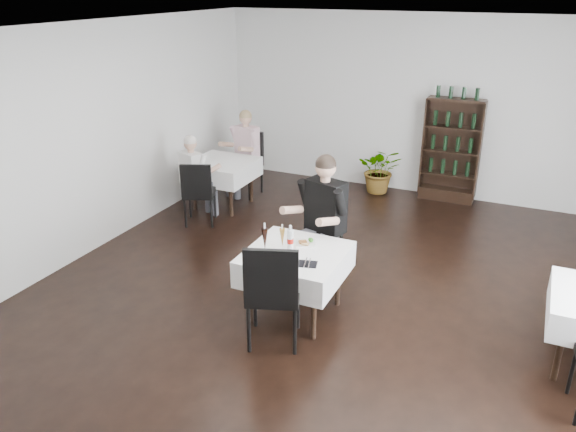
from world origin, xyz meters
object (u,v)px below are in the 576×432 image
object	(u,v)px
wine_shelf	(451,151)
main_table	(296,264)
potted_tree	(380,170)
diner_main	(320,213)

from	to	relation	value
wine_shelf	main_table	bearing A→B (deg)	-101.78
wine_shelf	potted_tree	distance (m)	1.23
main_table	potted_tree	distance (m)	4.21
wine_shelf	potted_tree	world-z (taller)	wine_shelf
wine_shelf	main_table	xyz separation A→B (m)	(-0.90, -4.31, -0.23)
diner_main	main_table	bearing A→B (deg)	-90.75
diner_main	wine_shelf	bearing A→B (deg)	76.20
wine_shelf	main_table	world-z (taller)	wine_shelf
potted_tree	diner_main	size ratio (longest dim) A/B	0.50
main_table	potted_tree	xyz separation A→B (m)	(-0.24, 4.20, -0.21)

